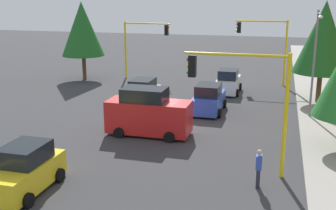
# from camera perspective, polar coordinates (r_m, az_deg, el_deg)

# --- Properties ---
(ground_plane) EXTENTS (120.00, 120.00, 0.00)m
(ground_plane) POSITION_cam_1_polar(r_m,az_deg,el_deg) (26.22, -1.27, -2.68)
(ground_plane) COLOR #353538
(sidewalk_kerb) EXTENTS (80.00, 4.00, 0.15)m
(sidewalk_kerb) POSITION_cam_1_polar(r_m,az_deg,el_deg) (30.19, 21.10, -1.19)
(sidewalk_kerb) COLOR gray
(sidewalk_kerb) RESTS_ON ground
(lane_arrow_near) EXTENTS (2.40, 1.10, 1.10)m
(lane_arrow_near) POSITION_cam_1_polar(r_m,az_deg,el_deg) (17.89, -21.86, -12.49)
(lane_arrow_near) COLOR silver
(lane_arrow_near) RESTS_ON ground
(traffic_signal_near_left) EXTENTS (0.36, 4.59, 5.56)m
(traffic_signal_near_left) POSITION_cam_1_polar(r_m,az_deg,el_deg) (18.45, 10.38, 2.22)
(traffic_signal_near_left) COLOR yellow
(traffic_signal_near_left) RESTS_ON ground
(traffic_signal_far_right) EXTENTS (0.36, 4.59, 5.43)m
(traffic_signal_far_right) POSITION_cam_1_polar(r_m,az_deg,el_deg) (40.26, -3.40, 9.07)
(traffic_signal_far_right) COLOR yellow
(traffic_signal_far_right) RESTS_ON ground
(traffic_signal_far_left) EXTENTS (0.36, 4.59, 5.81)m
(traffic_signal_far_left) POSITION_cam_1_polar(r_m,az_deg,el_deg) (38.17, 13.20, 8.77)
(traffic_signal_far_left) COLOR yellow
(traffic_signal_far_left) RESTS_ON ground
(street_lamp_curbside) EXTENTS (2.15, 0.28, 7.00)m
(street_lamp_curbside) POSITION_cam_1_polar(r_m,az_deg,el_deg) (27.87, 19.51, 6.69)
(street_lamp_curbside) COLOR slate
(street_lamp_curbside) RESTS_ON ground
(tree_opposite_side) EXTENTS (4.01, 4.01, 7.32)m
(tree_opposite_side) POSITION_cam_1_polar(r_m,az_deg,el_deg) (40.39, -11.66, 10.16)
(tree_opposite_side) COLOR brown
(tree_opposite_side) RESTS_ON ground
(tree_roadside_mid) EXTENTS (4.13, 4.13, 7.54)m
(tree_roadside_mid) POSITION_cam_1_polar(r_m,az_deg,el_deg) (32.22, 20.53, 8.67)
(tree_roadside_mid) COLOR brown
(tree_roadside_mid) RESTS_ON ground
(delivery_van_red) EXTENTS (2.22, 4.80, 2.77)m
(delivery_van_red) POSITION_cam_1_polar(r_m,az_deg,el_deg) (24.03, -2.73, -1.14)
(delivery_van_red) COLOR red
(delivery_van_red) RESTS_ON ground
(car_blue) EXTENTS (4.20, 2.11, 1.98)m
(car_blue) POSITION_cam_1_polar(r_m,az_deg,el_deg) (28.97, 5.57, 0.80)
(car_blue) COLOR blue
(car_blue) RESTS_ON ground
(car_white) EXTENTS (3.96, 1.99, 1.98)m
(car_white) POSITION_cam_1_polar(r_m,az_deg,el_deg) (34.86, 8.24, 3.12)
(car_white) COLOR white
(car_white) RESTS_ON ground
(car_yellow) EXTENTS (3.86, 2.08, 1.98)m
(car_yellow) POSITION_cam_1_polar(r_m,az_deg,el_deg) (18.33, -19.07, -8.48)
(car_yellow) COLOR yellow
(car_yellow) RESTS_ON ground
(car_silver) EXTENTS (4.18, 2.05, 1.98)m
(car_silver) POSITION_cam_1_polar(r_m,az_deg,el_deg) (30.39, -3.56, 1.51)
(car_silver) COLOR #B2B5BA
(car_silver) RESTS_ON ground
(pedestrian_crossing) EXTENTS (0.40, 0.24, 1.70)m
(pedestrian_crossing) POSITION_cam_1_polar(r_m,az_deg,el_deg) (18.01, 12.31, -8.35)
(pedestrian_crossing) COLOR #262638
(pedestrian_crossing) RESTS_ON ground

